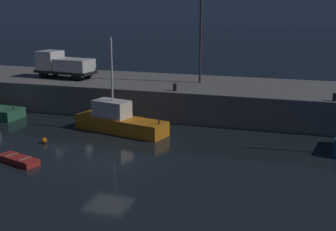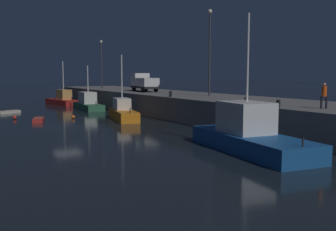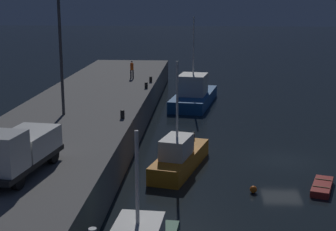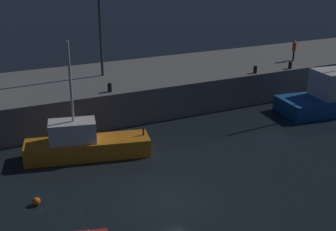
# 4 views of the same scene
# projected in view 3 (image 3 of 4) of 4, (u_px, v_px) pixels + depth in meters

# --- Properties ---
(ground_plane) EXTENTS (320.00, 320.00, 0.00)m
(ground_plane) POSITION_uv_depth(u_px,v_px,m) (283.00, 161.00, 32.73)
(ground_plane) COLOR black
(pier_quay) EXTENTS (66.08, 9.10, 2.42)m
(pier_quay) POSITION_uv_depth(u_px,v_px,m) (64.00, 138.00, 33.44)
(pier_quay) COLOR slate
(pier_quay) RESTS_ON ground
(fishing_trawler_red) EXTENTS (10.26, 4.70, 8.52)m
(fishing_trawler_red) POSITION_uv_depth(u_px,v_px,m) (194.00, 94.00, 49.72)
(fishing_trawler_red) COLOR #195193
(fishing_trawler_red) RESTS_ON ground
(fishing_boat_blue) EXTENTS (7.27, 3.50, 6.70)m
(fishing_boat_blue) POSITION_uv_depth(u_px,v_px,m) (179.00, 157.00, 30.89)
(fishing_boat_blue) COLOR orange
(fishing_boat_blue) RESTS_ON ground
(dinghy_orange_near) EXTENTS (2.93, 1.78, 0.41)m
(dinghy_orange_near) POSITION_uv_depth(u_px,v_px,m) (322.00, 187.00, 27.73)
(dinghy_orange_near) COLOR #B22823
(dinghy_orange_near) RESTS_ON ground
(mooring_buoy_near) EXTENTS (0.39, 0.39, 0.39)m
(mooring_buoy_near) POSITION_uv_depth(u_px,v_px,m) (253.00, 189.00, 27.30)
(mooring_buoy_near) COLOR orange
(mooring_buoy_near) RESTS_ON ground
(lamp_post_east) EXTENTS (0.44, 0.44, 8.97)m
(lamp_post_east) POSITION_uv_depth(u_px,v_px,m) (60.00, 39.00, 33.75)
(lamp_post_east) COLOR #38383D
(lamp_post_east) RESTS_ON pier_quay
(utility_truck) EXTENTS (5.74, 2.71, 2.36)m
(utility_truck) POSITION_uv_depth(u_px,v_px,m) (16.00, 150.00, 22.68)
(utility_truck) COLOR black
(utility_truck) RESTS_ON pier_quay
(dockworker) EXTENTS (0.46, 0.46, 1.78)m
(dockworker) POSITION_uv_depth(u_px,v_px,m) (132.00, 68.00, 50.21)
(dockworker) COLOR black
(dockworker) RESTS_ON pier_quay
(bollard_west) EXTENTS (0.28, 0.28, 0.58)m
(bollard_west) POSITION_uv_depth(u_px,v_px,m) (122.00, 114.00, 33.66)
(bollard_west) COLOR black
(bollard_west) RESTS_ON pier_quay
(bollard_central) EXTENTS (0.28, 0.28, 0.55)m
(bollard_central) POSITION_uv_depth(u_px,v_px,m) (146.00, 85.00, 44.88)
(bollard_central) COLOR black
(bollard_central) RESTS_ON pier_quay
(bollard_east) EXTENTS (0.28, 0.28, 0.56)m
(bollard_east) POSITION_uv_depth(u_px,v_px,m) (151.00, 79.00, 48.14)
(bollard_east) COLOR black
(bollard_east) RESTS_ON pier_quay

